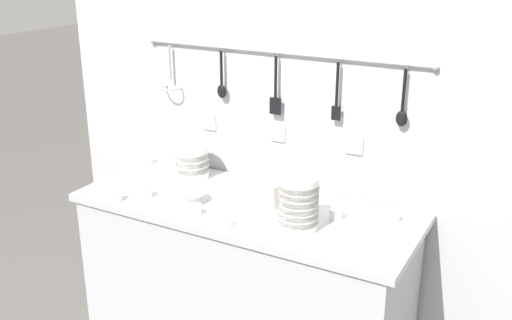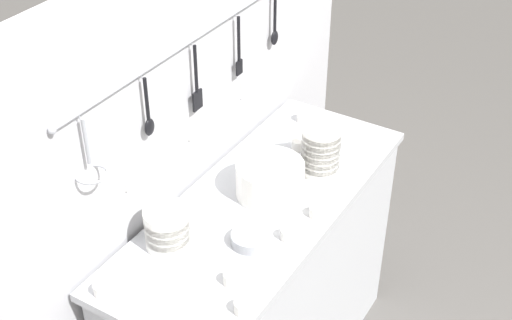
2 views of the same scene
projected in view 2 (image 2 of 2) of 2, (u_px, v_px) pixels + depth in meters
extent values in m
cube|color=#ADAFB5|center=(261.00, 206.00, 2.52)|extent=(1.36, 0.53, 0.03)
cube|color=#ADAFB5|center=(261.00, 298.00, 2.78)|extent=(1.31, 0.51, 0.90)
cube|color=#B2B2B7|center=(192.00, 182.00, 2.65)|extent=(2.16, 0.04, 1.79)
cylinder|color=#93969E|center=(191.00, 41.00, 2.30)|extent=(1.25, 0.01, 0.01)
sphere|color=#93969E|center=(52.00, 130.00, 1.87)|extent=(0.02, 0.02, 0.02)
cylinder|color=#93969E|center=(86.00, 141.00, 1.98)|extent=(0.01, 0.01, 0.15)
torus|color=#93969E|center=(92.00, 174.00, 2.04)|extent=(0.10, 0.10, 0.01)
cylinder|color=#93969E|center=(79.00, 116.00, 1.94)|extent=(0.00, 0.01, 0.02)
cylinder|color=black|center=(147.00, 100.00, 2.17)|extent=(0.01, 0.01, 0.15)
ellipsoid|color=black|center=(149.00, 127.00, 2.22)|extent=(0.04, 0.02, 0.06)
cylinder|color=#93969E|center=(141.00, 75.00, 2.13)|extent=(0.01, 0.01, 0.02)
cylinder|color=black|center=(196.00, 69.00, 2.35)|extent=(0.01, 0.01, 0.18)
cube|color=black|center=(198.00, 100.00, 2.42)|extent=(0.05, 0.01, 0.07)
cylinder|color=#93969E|center=(191.00, 43.00, 2.31)|extent=(0.01, 0.01, 0.02)
cylinder|color=black|center=(239.00, 39.00, 2.54)|extent=(0.01, 0.01, 0.17)
cube|color=black|center=(239.00, 67.00, 2.60)|extent=(0.04, 0.01, 0.06)
cylinder|color=#93969E|center=(235.00, 14.00, 2.49)|extent=(0.01, 0.01, 0.02)
cylinder|color=black|center=(275.00, 12.00, 2.71)|extent=(0.01, 0.01, 0.16)
ellipsoid|color=black|center=(275.00, 38.00, 2.78)|extent=(0.04, 0.02, 0.06)
cube|color=white|center=(132.00, 178.00, 2.26)|extent=(0.07, 0.01, 0.07)
cube|color=white|center=(194.00, 128.00, 2.50)|extent=(0.07, 0.01, 0.07)
cube|color=white|center=(246.00, 87.00, 2.74)|extent=(0.07, 0.01, 0.07)
cylinder|color=silver|center=(320.00, 166.00, 2.65)|extent=(0.14, 0.14, 0.05)
cylinder|color=silver|center=(320.00, 161.00, 2.63)|extent=(0.14, 0.14, 0.05)
cylinder|color=silver|center=(320.00, 155.00, 2.62)|extent=(0.14, 0.14, 0.05)
cylinder|color=silver|center=(321.00, 149.00, 2.60)|extent=(0.14, 0.14, 0.05)
cylinder|color=silver|center=(321.00, 143.00, 2.59)|extent=(0.14, 0.14, 0.05)
cylinder|color=silver|center=(322.00, 137.00, 2.57)|extent=(0.14, 0.14, 0.05)
cylinder|color=silver|center=(322.00, 131.00, 2.56)|extent=(0.14, 0.14, 0.05)
cylinder|color=silver|center=(168.00, 239.00, 2.31)|extent=(0.15, 0.15, 0.05)
cylinder|color=silver|center=(167.00, 232.00, 2.29)|extent=(0.15, 0.15, 0.05)
cylinder|color=silver|center=(167.00, 225.00, 2.28)|extent=(0.15, 0.15, 0.05)
cylinder|color=silver|center=(166.00, 217.00, 2.26)|extent=(0.15, 0.15, 0.05)
cylinder|color=silver|center=(270.00, 192.00, 2.55)|extent=(0.24, 0.24, 0.01)
cylinder|color=silver|center=(270.00, 190.00, 2.54)|extent=(0.24, 0.24, 0.01)
cylinder|color=silver|center=(270.00, 188.00, 2.53)|extent=(0.24, 0.24, 0.01)
cylinder|color=silver|center=(271.00, 185.00, 2.53)|extent=(0.24, 0.24, 0.01)
cylinder|color=silver|center=(271.00, 183.00, 2.52)|extent=(0.24, 0.24, 0.01)
cylinder|color=silver|center=(271.00, 181.00, 2.52)|extent=(0.24, 0.24, 0.01)
cylinder|color=silver|center=(271.00, 178.00, 2.51)|extent=(0.24, 0.24, 0.01)
cylinder|color=silver|center=(271.00, 176.00, 2.50)|extent=(0.24, 0.24, 0.01)
cylinder|color=silver|center=(271.00, 173.00, 2.50)|extent=(0.24, 0.24, 0.01)
cylinder|color=silver|center=(271.00, 171.00, 2.49)|extent=(0.24, 0.24, 0.01)
cylinder|color=silver|center=(271.00, 168.00, 2.49)|extent=(0.24, 0.24, 0.01)
cylinder|color=silver|center=(271.00, 166.00, 2.48)|extent=(0.24, 0.24, 0.01)
cylinder|color=#93969E|center=(250.00, 239.00, 2.32)|extent=(0.13, 0.13, 0.04)
cylinder|color=silver|center=(317.00, 212.00, 2.44)|extent=(0.05, 0.05, 0.04)
cylinder|color=silver|center=(298.00, 145.00, 2.77)|extent=(0.05, 0.05, 0.04)
cylinder|color=silver|center=(232.00, 279.00, 2.17)|extent=(0.05, 0.05, 0.04)
cylinder|color=silver|center=(102.00, 289.00, 2.14)|extent=(0.05, 0.05, 0.04)
cylinder|color=silver|center=(243.00, 307.00, 2.08)|extent=(0.05, 0.05, 0.04)
cylinder|color=silver|center=(303.00, 117.00, 2.94)|extent=(0.05, 0.05, 0.04)
cylinder|color=silver|center=(288.00, 234.00, 2.34)|extent=(0.05, 0.05, 0.04)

